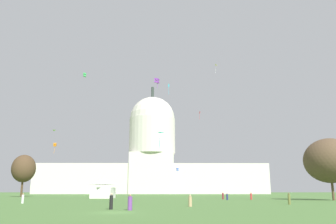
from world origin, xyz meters
The scene contains 22 objects.
ground_plane centered at (0.00, 0.00, 0.00)m, with size 800.00×800.00×0.00m, color #4C7538.
capitol_building centered at (-2.68, 186.97, 21.75)m, with size 142.58×29.67×69.52m.
event_tent centered at (-11.81, 62.19, 2.63)m, with size 6.28×7.61×5.34m.
tree_west_near centered at (-42.96, 85.02, 9.36)m, with size 9.28×9.32×14.02m.
tree_east_mid centered at (41.23, 41.67, 8.50)m, with size 13.88×14.39×13.39m.
person_red_edge_east centered at (25.02, 48.02, 0.74)m, with size 0.50×0.50×1.64m.
person_white_mid_left centered at (-18.32, 23.90, 0.75)m, with size 0.41×0.41×1.63m.
person_purple_back_right centered at (1.02, 3.66, 0.74)m, with size 0.66×0.66×1.65m.
person_olive_near_tree_west centered at (23.37, 18.59, 0.78)m, with size 0.53×0.53×1.70m.
person_black_front_right centered at (-1.23, 5.34, 0.82)m, with size 0.47×0.47×1.78m.
person_navy_front_center centered at (18.70, 44.01, 0.68)m, with size 0.52×0.52×1.51m.
person_tan_lawn_far_right centered at (8.07, 12.16, 0.68)m, with size 0.64×0.64×1.53m.
person_maroon_back_center centered at (18.73, 49.75, 0.78)m, with size 0.48×0.48×1.71m.
kite_lime_low centered at (-23.83, 55.93, 17.33)m, with size 0.93×1.84×0.26m.
kite_red_mid centered at (19.41, 103.52, 32.83)m, with size 0.48×0.63×3.43m.
kite_orange_low centered at (-33.86, 87.89, 17.88)m, with size 1.13×1.21×3.77m.
kite_blue_low centered at (10.53, 112.18, 10.74)m, with size 1.11×1.09×2.80m.
kite_yellow_high centered at (26.19, 102.77, 53.12)m, with size 1.29×1.75×3.40m.
kite_cyan_high centered at (6.47, 87.07, 39.35)m, with size 0.44×0.98×4.08m.
kite_green_mid centered at (-16.82, 54.82, 32.62)m, with size 0.99×0.94×1.08m.
kite_violet_mid centered at (2.85, 49.25, 29.20)m, with size 1.37×1.33×2.68m.
kite_turquoise_low centered at (3.88, 26.83, 11.58)m, with size 1.21×1.00×2.63m.
Camera 1 is at (4.53, -34.21, 2.04)m, focal length 36.89 mm.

